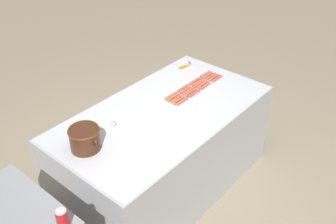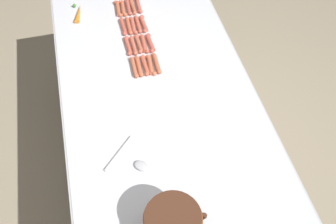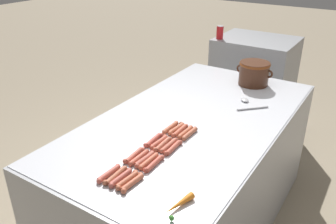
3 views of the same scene
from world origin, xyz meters
name	(u,v)px [view 1 (image 1 of 3)]	position (x,y,z in m)	size (l,w,h in m)	color
ground_plane	(164,184)	(0.00, 0.00, 0.00)	(20.00, 20.00, 0.00)	gray
griddle_counter	(164,150)	(0.00, 0.00, 0.43)	(1.04, 1.96, 0.86)	#ADAFB5
hot_dog_0	(217,78)	(-0.04, -0.75, 0.87)	(0.03, 0.16, 0.03)	#BD5546
hot_dog_1	(205,86)	(-0.03, -0.56, 0.87)	(0.04, 0.16, 0.03)	#B95443
hot_dog_2	(194,93)	(-0.04, -0.38, 0.87)	(0.03, 0.16, 0.03)	#BA4F40
hot_dog_3	(182,101)	(-0.04, -0.21, 0.87)	(0.03, 0.16, 0.03)	#B55B3D
hot_dog_4	(214,77)	(0.00, -0.74, 0.87)	(0.03, 0.16, 0.03)	#B35C3F
hot_dog_5	(203,85)	(0.00, -0.56, 0.87)	(0.03, 0.16, 0.03)	#BC5742
hot_dog_6	(191,92)	(0.00, -0.38, 0.87)	(0.03, 0.16, 0.03)	#BE5540
hot_dog_7	(179,100)	(0.00, -0.20, 0.87)	(0.04, 0.16, 0.03)	#BB5E3F
hot_dog_8	(211,76)	(0.03, -0.74, 0.87)	(0.03, 0.16, 0.03)	#B45246
hot_dog_9	(200,83)	(0.03, -0.56, 0.87)	(0.03, 0.16, 0.03)	#B65847
hot_dog_10	(189,90)	(0.03, -0.39, 0.87)	(0.03, 0.16, 0.03)	#B55E46
hot_dog_11	(176,98)	(0.03, -0.21, 0.87)	(0.03, 0.16, 0.03)	#BC5740
hot_dog_12	(208,75)	(0.07, -0.74, 0.87)	(0.04, 0.16, 0.03)	#B75B3E
hot_dog_13	(197,82)	(0.06, -0.56, 0.87)	(0.03, 0.16, 0.03)	#B9593E
hot_dog_14	(185,90)	(0.06, -0.38, 0.87)	(0.03, 0.16, 0.03)	#B95B45
hot_dog_15	(173,97)	(0.07, -0.21, 0.87)	(0.03, 0.16, 0.03)	#BA5D3E
hot_dog_16	(205,74)	(0.10, -0.74, 0.87)	(0.04, 0.16, 0.03)	#BB5D40
hot_dog_17	(195,81)	(0.09, -0.57, 0.87)	(0.03, 0.16, 0.03)	#BD503F
hot_dog_18	(183,88)	(0.10, -0.39, 0.87)	(0.03, 0.16, 0.03)	#BE5441
hot_dog_19	(171,96)	(0.09, -0.21, 0.87)	(0.03, 0.16, 0.03)	#B15D41
bean_pot	(85,138)	(0.11, 0.75, 0.96)	(0.29, 0.23, 0.18)	#472616
serving_spoon	(113,121)	(0.21, 0.38, 0.87)	(0.22, 0.22, 0.02)	#B7B7BC
carrot	(186,65)	(0.35, -0.76, 0.88)	(0.07, 0.18, 0.03)	orange
soda_can	(62,219)	(-0.47, 1.37, 1.07)	(0.07, 0.07, 0.13)	red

